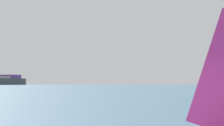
% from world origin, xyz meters
% --- Properties ---
extents(distant_headland, '(891.17, 562.81, 36.60)m').
position_xyz_m(distant_headland, '(192.43, 1370.54, 18.30)').
color(distant_headland, '#756B56').
rests_on(distant_headland, ground_plane).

